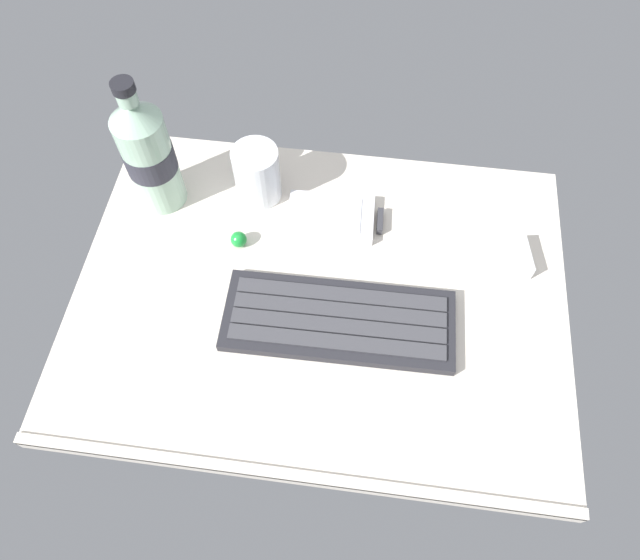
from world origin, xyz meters
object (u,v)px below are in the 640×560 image
(juice_cup, at_px, (257,176))
(water_bottle, at_px, (148,154))
(keyboard, at_px, (339,320))
(handheld_device, at_px, (335,218))
(charger_block, at_px, (502,258))
(trackball_mouse, at_px, (239,239))

(juice_cup, bearing_deg, water_bottle, -169.96)
(keyboard, xyz_separation_m, handheld_device, (-0.02, 0.16, -0.00))
(water_bottle, height_order, charger_block, water_bottle)
(handheld_device, height_order, juice_cup, juice_cup)
(handheld_device, distance_m, water_bottle, 0.26)
(water_bottle, distance_m, charger_block, 0.49)
(charger_block, bearing_deg, juice_cup, 167.69)
(juice_cup, relative_size, water_bottle, 0.41)
(handheld_device, relative_size, water_bottle, 0.63)
(water_bottle, bearing_deg, juice_cup, 10.04)
(water_bottle, xyz_separation_m, trackball_mouse, (0.12, -0.07, -0.08))
(keyboard, bearing_deg, charger_block, 29.74)
(charger_block, bearing_deg, trackball_mouse, -177.54)
(trackball_mouse, bearing_deg, keyboard, -34.56)
(keyboard, height_order, trackball_mouse, trackball_mouse)
(keyboard, xyz_separation_m, juice_cup, (-0.14, 0.19, 0.03))
(charger_block, xyz_separation_m, trackball_mouse, (-0.35, -0.02, -0.00))
(keyboard, distance_m, handheld_device, 0.16)
(water_bottle, distance_m, trackball_mouse, 0.16)
(handheld_device, xyz_separation_m, water_bottle, (-0.25, 0.01, 0.08))
(keyboard, height_order, charger_block, charger_block)
(handheld_device, xyz_separation_m, trackball_mouse, (-0.13, -0.06, 0.00))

